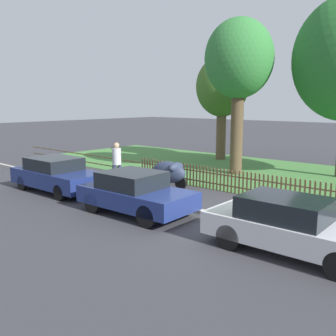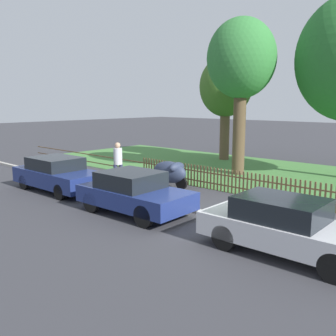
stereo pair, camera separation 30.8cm
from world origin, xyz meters
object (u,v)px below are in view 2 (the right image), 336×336
Objects in this scene: parked_car_black_saloon at (134,192)px; tree_nearest_kerb at (226,88)px; parked_car_silver_hatchback at (58,174)px; pedestrian_near_fence at (118,161)px; parked_car_navy_estate at (286,226)px; tree_behind_motorcycle at (241,61)px; covered_motorcycle at (170,172)px.

tree_nearest_kerb reaches higher than parked_car_black_saloon.
parked_car_black_saloon is (4.63, -0.06, 0.01)m from parked_car_silver_hatchback.
pedestrian_near_fence is at bearing 67.05° from parked_car_silver_hatchback.
tree_nearest_kerb is at bearing 128.64° from parked_car_navy_estate.
tree_nearest_kerb is 5.03m from tree_behind_motorcycle.
parked_car_navy_estate is (9.74, 0.07, 0.00)m from parked_car_silver_hatchback.
tree_nearest_kerb is at bearing 105.29° from covered_motorcycle.
parked_car_black_saloon is at bearing -69.09° from covered_motorcycle.
covered_motorcycle is at bearing -70.90° from tree_nearest_kerb.
parked_car_navy_estate is at bearing -30.67° from covered_motorcycle.
parked_car_black_saloon is 9.50m from tree_behind_motorcycle.
parked_car_black_saloon reaches higher than parked_car_navy_estate.
parked_car_black_saloon is 0.93× the size of parked_car_navy_estate.
parked_car_navy_estate reaches higher than covered_motorcycle.
pedestrian_near_fence is at bearing -113.87° from tree_behind_motorcycle.
parked_car_black_saloon is 3.91m from covered_motorcycle.
tree_behind_motorcycle is (3.45, 8.05, 4.81)m from parked_car_silver_hatchback.
parked_car_silver_hatchback is at bearing 179.54° from parked_car_navy_estate.
pedestrian_near_fence is at bearing -85.15° from tree_nearest_kerb.
parked_car_silver_hatchback reaches higher than parked_car_navy_estate.
parked_car_navy_estate is at bearing -51.74° from tree_behind_motorcycle.
pedestrian_near_fence is (-2.05, -1.12, 0.38)m from covered_motorcycle.
parked_car_navy_estate is 0.65× the size of tree_nearest_kerb.
parked_car_silver_hatchback is 2.28× the size of pedestrian_near_fence.
tree_nearest_kerb is 0.85× the size of tree_behind_motorcycle.
parked_car_black_saloon is 0.51× the size of tree_behind_motorcycle.
parked_car_black_saloon is at bearing -2.10° from parked_car_silver_hatchback.
parked_car_navy_estate is at bearing -0.63° from parked_car_black_saloon.
parked_car_navy_estate is at bearing -50.47° from tree_nearest_kerb.
tree_behind_motorcycle reaches higher than tree_nearest_kerb.
covered_motorcycle is 9.47m from tree_nearest_kerb.
parked_car_navy_estate is 0.55× the size of tree_behind_motorcycle.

